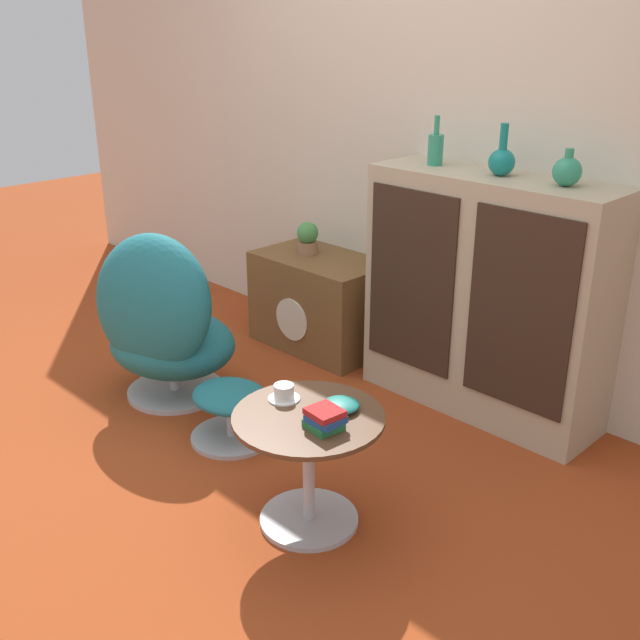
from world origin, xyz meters
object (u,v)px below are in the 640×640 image
Objects in this scene: bowl at (341,405)px; vase_leftmost at (436,148)px; ottoman at (231,405)px; book_stack at (325,419)px; teacup at (284,393)px; coffee_table at (309,454)px; sideboard at (486,297)px; egg_chair at (163,325)px; vase_inner_left at (502,160)px; potted_plant at (308,238)px; vase_inner_right at (567,171)px; tv_console at (321,302)px.

vase_leftmost is at bearing 112.60° from bowl.
ottoman is 0.86m from book_stack.
vase_leftmost is 1.42m from teacup.
coffee_table is at bearing -71.43° from vase_leftmost.
sideboard reaches higher than coffee_table.
ottoman is (0.53, -0.02, -0.22)m from egg_chair.
teacup is (-0.09, -1.19, -0.71)m from vase_inner_left.
coffee_table is 3.04× the size of potted_plant.
vase_leftmost reaches higher than vase_inner_right.
tv_console is at bearing 85.44° from egg_chair.
tv_console is 1.63m from coffee_table.
bowl is at bearing -42.50° from tv_console.
bowl is (0.11, -1.10, -0.72)m from vase_inner_left.
teacup is (1.05, -0.17, 0.09)m from egg_chair.
vase_leftmost is 1.25× the size of potted_plant.
sideboard is 5.11× the size of vase_leftmost.
tv_console is (-1.04, -0.03, -0.30)m from sideboard.
sideboard is at bearing 96.56° from bowl.
potted_plant is 1.33× the size of bowl.
vase_leftmost is 1.52m from book_stack.
book_stack is (-0.14, -1.24, -0.69)m from vase_inner_right.
vase_leftmost is 1.48× the size of vase_inner_right.
tv_console is at bearing -177.39° from vase_leftmost.
vase_inner_left is at bearing -0.00° from vase_leftmost.
sideboard is 0.72m from vase_leftmost.
egg_chair is 1.07m from teacup.
bowl is (0.13, -1.10, -0.09)m from sideboard.
vase_inner_right is 1.33m from bowl.
sideboard is 1.32× the size of egg_chair.
egg_chair reaches higher than potted_plant.
vase_leftmost is (-0.33, 0.00, 0.64)m from sideboard.
sideboard is 9.61× the size of teacup.
potted_plant is at bearing 91.42° from egg_chair.
vase_inner_left reaches higher than egg_chair.
book_stack is at bearing -42.32° from potted_plant.
egg_chair is 1.25m from bowl.
book_stack is (0.10, -0.02, 0.20)m from coffee_table.
vase_inner_right is (0.25, 1.21, 0.89)m from coffee_table.
egg_chair is at bearing -88.58° from potted_plant.
egg_chair reaches higher than ottoman.
tv_console is 1.17m from vase_leftmost.
vase_leftmost is 1.00m from potted_plant.
vase_inner_right is at bearing 80.01° from bowl.
coffee_table is at bearing -9.17° from egg_chair.
vase_leftmost is 1.01× the size of vase_inner_left.
sideboard is 8.48× the size of bowl.
egg_chair is 1.52m from vase_leftmost.
vase_inner_right reaches higher than egg_chair.
vase_leftmost is 1.88× the size of teacup.
egg_chair is 3.92× the size of vase_inner_left.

